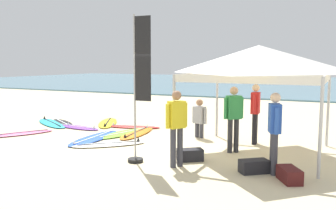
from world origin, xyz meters
TOP-DOWN VIEW (x-y plane):
  - ground_plane at (0.00, 0.00)m, footprint 80.00×80.00m
  - sea at (0.00, 32.42)m, footprint 80.00×36.00m
  - canopy_tent at (3.11, 0.93)m, footprint 3.32×3.32m
  - surfboard_orange at (-0.94, 1.74)m, footprint 0.94×2.36m
  - surfboard_cyan at (-4.82, 2.01)m, footprint 2.54×1.89m
  - surfboard_yellow at (-2.96, 2.99)m, footprint 1.69×2.36m
  - surfboard_pink at (-4.28, -0.01)m, footprint 1.50×2.09m
  - surfboard_purple at (-3.36, 1.73)m, footprint 2.00×0.77m
  - surfboard_blue at (-1.70, 0.48)m, footprint 0.90×2.56m
  - surfboard_red at (-1.62, 2.67)m, footprint 1.97×0.96m
  - surfboard_black at (-4.52, 2.25)m, footprint 1.97×1.55m
  - surfboard_white at (-0.78, -0.05)m, footprint 1.88×1.80m
  - surfboard_lime at (-1.27, 1.59)m, footprint 1.26×2.65m
  - person_blue at (3.83, -0.75)m, footprint 0.33×0.52m
  - person_yellow at (1.79, -1.14)m, footprint 0.38×0.47m
  - person_red at (2.84, 1.94)m, footprint 0.25×0.55m
  - person_green at (2.56, 0.69)m, footprint 0.42×0.41m
  - person_grey at (1.10, 2.08)m, footprint 0.52×0.33m
  - banner_flag at (0.87, -1.20)m, footprint 0.60×0.36m
  - gear_bag_near_tent at (4.21, -1.14)m, footprint 0.58×0.68m
  - gear_bag_by_pole at (1.87, -0.54)m, footprint 0.67×0.61m
  - gear_bag_on_sand at (3.46, -0.85)m, footprint 0.67×0.63m

SIDE VIEW (x-z plane):
  - ground_plane at x=0.00m, z-range 0.00..0.00m
  - surfboard_lime at x=-1.27m, z-range -0.06..0.13m
  - surfboard_cyan at x=-4.82m, z-range -0.06..0.13m
  - surfboard_blue at x=-1.70m, z-range -0.06..0.13m
  - surfboard_yellow at x=-2.96m, z-range -0.06..0.13m
  - surfboard_orange at x=-0.94m, z-range -0.06..0.13m
  - surfboard_pink at x=-4.28m, z-range -0.06..0.13m
  - surfboard_white at x=-0.78m, z-range -0.06..0.13m
  - surfboard_black at x=-4.52m, z-range -0.06..0.13m
  - surfboard_purple at x=-3.36m, z-range -0.06..0.13m
  - surfboard_red at x=-1.62m, z-range -0.06..0.13m
  - sea at x=0.00m, z-range 0.00..0.10m
  - gear_bag_near_tent at x=4.21m, z-range 0.00..0.28m
  - gear_bag_by_pole at x=1.87m, z-range 0.00..0.28m
  - gear_bag_on_sand at x=3.46m, z-range 0.00..0.28m
  - person_grey at x=1.10m, z-range 0.06..1.26m
  - person_blue at x=3.83m, z-range 0.13..1.84m
  - person_yellow at x=1.79m, z-range 0.13..1.84m
  - person_red at x=2.84m, z-range 0.13..1.84m
  - person_green at x=2.56m, z-range 0.13..1.84m
  - banner_flag at x=0.87m, z-range -0.13..3.27m
  - canopy_tent at x=3.11m, z-range 1.01..3.76m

